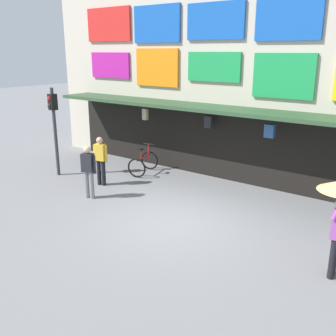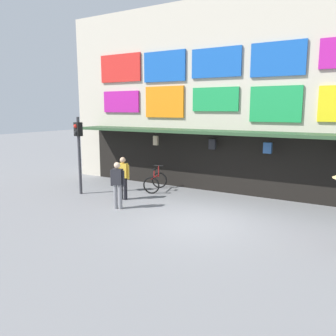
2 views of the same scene
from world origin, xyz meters
name	(u,v)px [view 1 (image 1 of 2)]	position (x,y,z in m)	size (l,w,h in m)	color
ground_plane	(174,220)	(0.00, 0.00, 0.00)	(80.00, 80.00, 0.00)	slate
shopfront	(255,65)	(0.00, 4.57, 3.96)	(18.00, 2.60, 8.00)	beige
traffic_light_near	(54,118)	(-5.85, 0.71, 2.14)	(0.31, 0.34, 3.20)	#38383D
bicycle_parked	(143,163)	(-3.43, 2.76, 0.39)	(0.99, 1.30, 1.05)	black
pedestrian_in_yellow	(101,158)	(-3.72, 0.88, 0.95)	(0.52, 0.30, 1.68)	black
pedestrian_in_red	(88,169)	(-3.11, -0.21, 0.95)	(0.51, 0.31, 1.68)	gray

